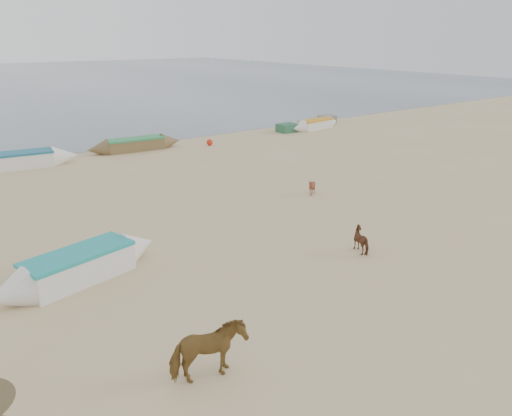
# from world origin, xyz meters

# --- Properties ---
(ground) EXTENTS (140.00, 140.00, 0.00)m
(ground) POSITION_xyz_m (0.00, 0.00, 0.00)
(ground) COLOR tan
(ground) RESTS_ON ground
(cow_adult) EXTENTS (1.81, 1.08, 1.43)m
(cow_adult) POSITION_xyz_m (-6.10, -2.49, 0.71)
(cow_adult) COLOR brown
(cow_adult) RESTS_ON ground
(calf_front) EXTENTS (0.82, 0.75, 0.81)m
(calf_front) POSITION_xyz_m (4.98, 6.24, 0.40)
(calf_front) COLOR brown
(calf_front) RESTS_ON ground
(calf_right) EXTENTS (0.87, 0.98, 0.88)m
(calf_right) POSITION_xyz_m (1.99, 0.26, 0.44)
(calf_right) COLOR brown
(calf_right) RESTS_ON ground
(near_canoe) EXTENTS (5.87, 2.59, 0.97)m
(near_canoe) POSITION_xyz_m (-6.87, 4.03, 0.49)
(near_canoe) COLOR silver
(near_canoe) RESTS_ON ground
(beach_clutter) EXTENTS (44.08, 4.46, 0.64)m
(beach_clutter) POSITION_xyz_m (3.42, 19.72, 0.30)
(beach_clutter) COLOR #2D643A
(beach_clutter) RESTS_ON ground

